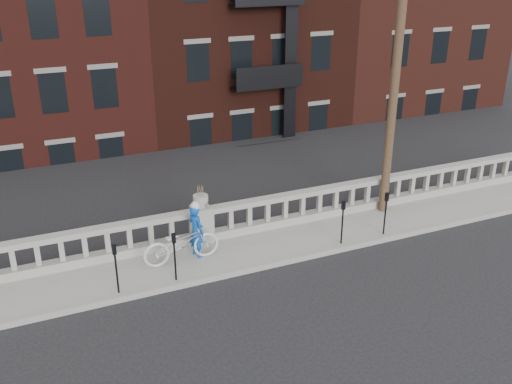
{
  "coord_description": "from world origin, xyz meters",
  "views": [
    {
      "loc": [
        -4.58,
        -10.47,
        8.12
      ],
      "look_at": [
        1.42,
        3.2,
        1.78
      ],
      "focal_mm": 40.0,
      "sensor_mm": 36.0,
      "label": 1
    }
  ],
  "objects": [
    {
      "name": "cyclist",
      "position": [
        -0.41,
        3.17,
        0.92
      ],
      "size": [
        0.52,
        0.65,
        1.55
      ],
      "primitive_type": "imported",
      "rotation": [
        0.0,
        0.0,
        1.88
      ],
      "color": "#0B48B1",
      "rests_on": "sidewalk"
    },
    {
      "name": "utility_pole",
      "position": [
        6.2,
        3.6,
        5.24
      ],
      "size": [
        1.6,
        0.28,
        10.0
      ],
      "color": "#422D1E",
      "rests_on": "sidewalk"
    },
    {
      "name": "parking_meter_e",
      "position": [
        5.2,
        2.15,
        1.0
      ],
      "size": [
        0.1,
        0.09,
        1.36
      ],
      "color": "black",
      "rests_on": "sidewalk"
    },
    {
      "name": "ground",
      "position": [
        0.0,
        0.0,
        0.0
      ],
      "size": [
        120.0,
        120.0,
        0.0
      ],
      "primitive_type": "plane",
      "color": "black",
      "rests_on": "ground"
    },
    {
      "name": "parking_meter_c",
      "position": [
        -1.33,
        2.15,
        1.0
      ],
      "size": [
        0.1,
        0.09,
        1.36
      ],
      "color": "black",
      "rests_on": "sidewalk"
    },
    {
      "name": "parking_meter_d",
      "position": [
        3.7,
        2.15,
        1.0
      ],
      "size": [
        0.1,
        0.09,
        1.36
      ],
      "color": "black",
      "rests_on": "sidewalk"
    },
    {
      "name": "sidewalk",
      "position": [
        0.0,
        3.0,
        0.07
      ],
      "size": [
        32.0,
        2.2,
        0.15
      ],
      "primitive_type": "cube",
      "color": "gray",
      "rests_on": "ground"
    },
    {
      "name": "parking_meter_b",
      "position": [
        -2.83,
        2.15,
        1.0
      ],
      "size": [
        0.1,
        0.09,
        1.36
      ],
      "color": "black",
      "rests_on": "sidewalk"
    },
    {
      "name": "lower_level",
      "position": [
        0.56,
        23.04,
        2.63
      ],
      "size": [
        80.0,
        44.0,
        20.8
      ],
      "color": "#605E59",
      "rests_on": "ground"
    },
    {
      "name": "balustrade",
      "position": [
        0.0,
        3.95,
        0.64
      ],
      "size": [
        28.0,
        0.34,
        1.03
      ],
      "color": "gray",
      "rests_on": "sidewalk"
    },
    {
      "name": "planter_pedestal",
      "position": [
        0.0,
        3.95,
        0.83
      ],
      "size": [
        0.55,
        0.55,
        1.76
      ],
      "color": "gray",
      "rests_on": "sidewalk"
    },
    {
      "name": "bicycle",
      "position": [
        -0.9,
        3.03,
        0.72
      ],
      "size": [
        2.17,
        0.8,
        1.13
      ],
      "primitive_type": "imported",
      "rotation": [
        0.0,
        0.0,
        1.59
      ],
      "color": "silver",
      "rests_on": "sidewalk"
    }
  ]
}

